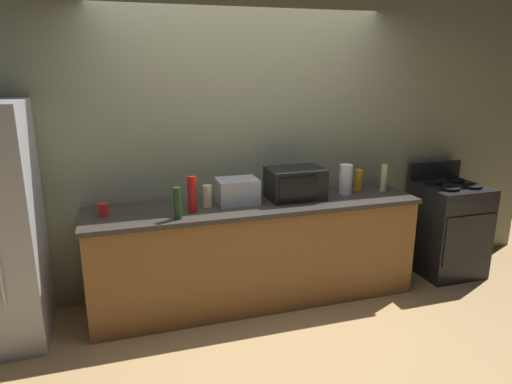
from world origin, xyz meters
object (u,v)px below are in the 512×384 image
Objects in this scene: microwave at (295,183)px; bottle_dish_soap at (359,180)px; bottle_vinegar at (384,178)px; mug_red at (103,210)px; bottle_hand_soap at (207,196)px; bottle_wine at (177,203)px; stove_range at (447,228)px; paper_towel_roll at (346,179)px; toaster_oven at (237,191)px; bottle_hot_sauce at (192,194)px.

bottle_dish_soap is (0.67, 0.08, -0.04)m from microwave.
microwave reaches higher than bottle_vinegar.
microwave reaches higher than mug_red.
mug_red is at bearing 179.07° from bottle_hand_soap.
mug_red is at bearing -179.62° from microwave.
bottle_hand_soap is 0.74× the size of bottle_wine.
bottle_vinegar reaches higher than bottle_dish_soap.
bottle_hand_soap is at bearing 179.43° from stove_range.
paper_towel_roll is at bearing 177.47° from stove_range.
bottle_hot_sauce reaches higher than toaster_oven.
bottle_hand_soap is at bearing 39.87° from bottle_wine.
toaster_oven is at bearing 178.66° from microwave.
bottle_hand_soap is at bearing -178.25° from microwave.
bottle_dish_soap reaches higher than mug_red.
toaster_oven is at bearing 178.39° from stove_range.
bottle_hot_sauce reaches higher than bottle_hand_soap.
bottle_vinegar is at bearing -1.29° from toaster_oven.
bottle_hand_soap is (-2.41, 0.02, 0.53)m from stove_range.
toaster_oven is at bearing -176.78° from bottle_dish_soap.
toaster_oven is 0.27m from bottle_hand_soap.
toaster_oven is 1.26× the size of paper_towel_roll.
microwave is at bearing 7.44° from bottle_hot_sauce.
bottle_hand_soap is (0.14, 0.10, -0.06)m from bottle_hot_sauce.
paper_towel_roll reaches higher than mug_red.
bottle_hot_sauce is at bearing -178.37° from stove_range.
microwave reaches higher than bottle_hand_soap.
microwave is 1.94× the size of bottle_wine.
microwave reaches higher than bottle_wine.
stove_range is 3.67× the size of bottle_hot_sauce.
bottle_dish_soap is 1.76m from bottle_wine.
bottle_hot_sauce is at bearing -9.21° from mug_red.
paper_towel_roll is at bearing -0.57° from toaster_oven.
bottle_hot_sauce reaches higher than paper_towel_roll.
bottle_hand_soap is at bearing -172.19° from toaster_oven.
bottle_hot_sauce is 1.19× the size of bottle_wine.
stove_range is 10.84× the size of mug_red.
bottle_hot_sauce is at bearing 44.68° from bottle_wine.
toaster_oven is 1.01m from paper_towel_roll.
bottle_vinegar is (0.87, -0.02, -0.01)m from microwave.
toaster_oven reaches higher than stove_range.
bottle_hot_sauce is at bearing -176.77° from bottle_vinegar.
bottle_hot_sauce reaches higher than bottle_vinegar.
bottle_vinegar reaches higher than mug_red.
bottle_dish_soap is 1.07× the size of bottle_hand_soap.
microwave is 2.45× the size of bottle_dish_soap.
bottle_hot_sauce reaches higher than bottle_dish_soap.
microwave reaches higher than bottle_dish_soap.
paper_towel_roll is 0.38m from bottle_vinegar.
bottle_dish_soap is at bearing 172.42° from stove_range.
toaster_oven is 1.09m from mug_red.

